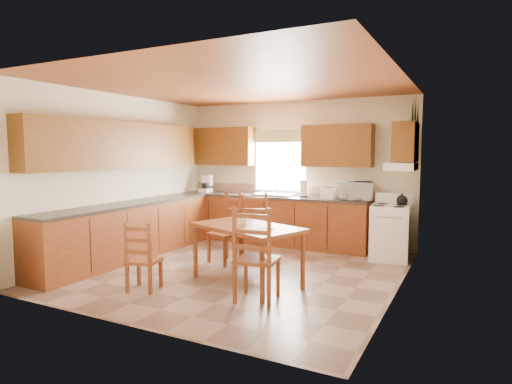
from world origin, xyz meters
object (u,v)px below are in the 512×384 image
at_px(stove, 390,233).
at_px(dining_table, 247,255).
at_px(microwave, 355,191).
at_px(chair_near_right, 257,254).
at_px(chair_near_left, 144,256).
at_px(chair_far_right, 251,231).
at_px(chair_far_left, 226,229).

bearing_deg(stove, dining_table, -129.53).
distance_m(microwave, chair_near_right, 3.01).
xyz_separation_m(chair_near_left, chair_far_right, (0.69, 1.61, 0.11)).
relative_size(stove, chair_near_left, 0.99).
height_order(stove, dining_table, stove).
distance_m(chair_near_left, chair_far_left, 1.64).
distance_m(chair_far_left, chair_far_right, 0.46).
bearing_deg(chair_far_left, stove, 49.53).
bearing_deg(chair_far_right, microwave, 34.80).
relative_size(microwave, chair_near_left, 0.59).
bearing_deg(chair_near_right, microwave, -107.07).
relative_size(microwave, chair_far_right, 0.47).
distance_m(chair_near_right, chair_far_right, 1.49).
height_order(chair_near_right, chair_far_left, chair_near_right).
xyz_separation_m(chair_near_right, chair_far_right, (-0.75, 1.29, -0.01)).
xyz_separation_m(stove, microwave, (-0.64, 0.27, 0.64)).
xyz_separation_m(stove, chair_near_left, (-2.50, -2.98, 0.01)).
bearing_deg(chair_near_right, dining_table, -60.18).
height_order(dining_table, chair_far_right, chair_far_right).
xyz_separation_m(dining_table, chair_far_left, (-0.81, 0.80, 0.15)).
distance_m(microwave, chair_far_right, 2.09).
height_order(chair_near_left, chair_far_right, chair_far_right).
bearing_deg(chair_near_left, microwave, -133.51).
relative_size(chair_near_right, chair_far_left, 1.05).
bearing_deg(chair_far_right, chair_near_left, -132.94).
height_order(stove, chair_near_right, chair_near_right).
bearing_deg(chair_far_left, microwave, 63.59).
height_order(dining_table, chair_far_left, chair_far_left).
bearing_deg(chair_far_right, chair_far_left, 158.25).
bearing_deg(chair_far_left, dining_table, -25.93).
bearing_deg(chair_near_right, chair_near_left, 3.53).
distance_m(chair_near_left, chair_near_right, 1.48).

